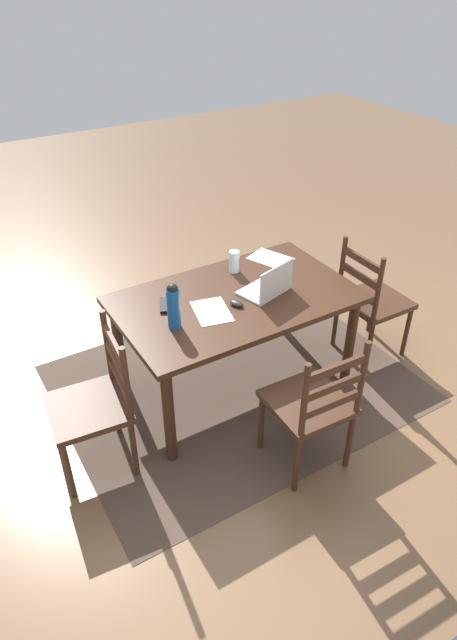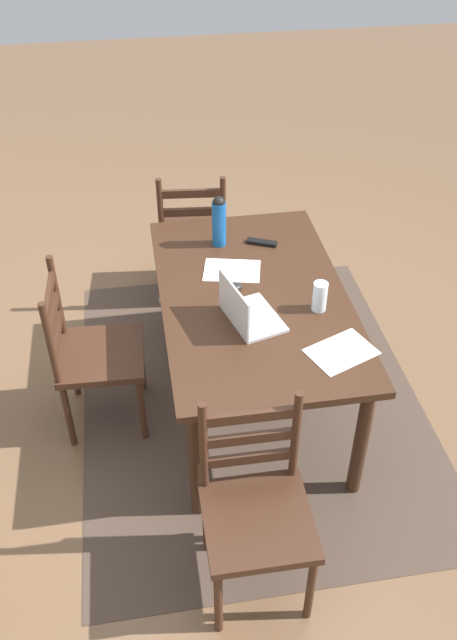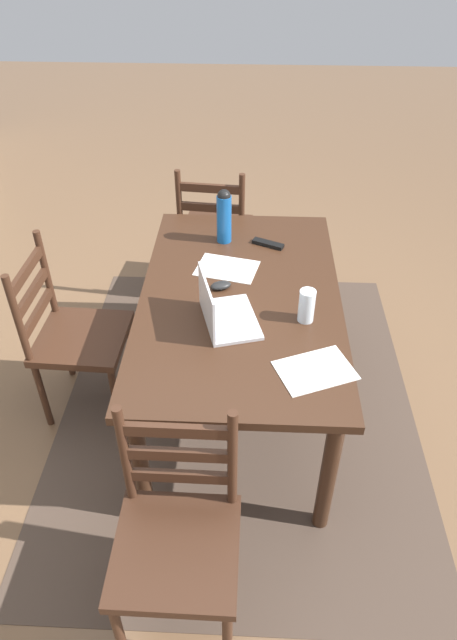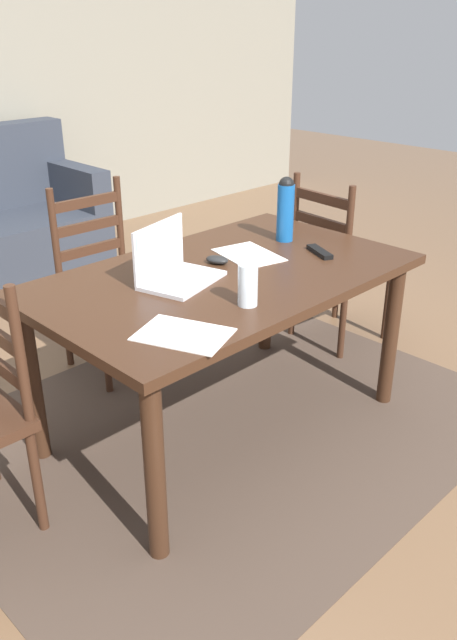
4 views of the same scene
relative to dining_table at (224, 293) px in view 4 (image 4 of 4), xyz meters
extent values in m
plane|color=brown|center=(0.00, 0.00, -0.66)|extent=(14.00, 14.00, 0.00)
cube|color=#47382D|center=(0.00, 0.00, -0.65)|extent=(2.41, 1.90, 0.01)
cube|color=#382114|center=(0.00, 0.00, 0.07)|extent=(1.56, 0.94, 0.04)
cylinder|color=#382114|center=(-0.70, -0.39, -0.30)|extent=(0.07, 0.07, 0.71)
cylinder|color=#382114|center=(0.70, -0.39, -0.30)|extent=(0.07, 0.07, 0.71)
cylinder|color=#382114|center=(-0.70, 0.39, -0.30)|extent=(0.07, 0.07, 0.71)
cylinder|color=#382114|center=(0.70, 0.39, -0.30)|extent=(0.07, 0.07, 0.71)
cube|color=#3D2316|center=(0.00, 0.80, -0.21)|extent=(0.46, 0.46, 0.04)
cylinder|color=#3D2316|center=(0.18, 0.60, -0.44)|extent=(0.04, 0.04, 0.43)
cylinder|color=#3D2316|center=(-0.20, 0.62, -0.44)|extent=(0.04, 0.04, 0.43)
cylinder|color=#3D2316|center=(0.20, 0.98, -0.44)|extent=(0.04, 0.04, 0.43)
cylinder|color=#3D2316|center=(-0.18, 1.00, -0.44)|extent=(0.04, 0.04, 0.43)
cylinder|color=#3D2316|center=(0.20, 0.99, 0.04)|extent=(0.04, 0.04, 0.50)
cylinder|color=#3D2316|center=(-0.18, 1.01, 0.04)|extent=(0.04, 0.04, 0.50)
cube|color=#3D2316|center=(0.01, 1.00, -0.06)|extent=(0.36, 0.04, 0.05)
cube|color=#3D2316|center=(0.01, 1.00, 0.07)|extent=(0.36, 0.04, 0.05)
cube|color=#3D2316|center=(0.01, 1.00, 0.19)|extent=(0.36, 0.04, 0.05)
cube|color=#3D2316|center=(1.11, 0.19, -0.21)|extent=(0.48, 0.48, 0.04)
cylinder|color=#3D2316|center=(1.32, 0.36, -0.44)|extent=(0.04, 0.04, 0.43)
cylinder|color=#3D2316|center=(1.28, -0.02, -0.44)|extent=(0.04, 0.04, 0.43)
cylinder|color=#3D2316|center=(0.94, 0.40, -0.44)|extent=(0.04, 0.04, 0.43)
cylinder|color=#3D2316|center=(0.90, 0.02, -0.44)|extent=(0.04, 0.04, 0.43)
cylinder|color=#3D2316|center=(0.93, 0.40, 0.04)|extent=(0.04, 0.04, 0.50)
cylinder|color=#3D2316|center=(0.89, 0.02, 0.04)|extent=(0.04, 0.04, 0.50)
cube|color=#3D2316|center=(0.91, 0.21, -0.06)|extent=(0.06, 0.36, 0.05)
cube|color=#3D2316|center=(0.91, 0.21, 0.07)|extent=(0.06, 0.36, 0.05)
cube|color=#3D2316|center=(0.91, 0.21, 0.19)|extent=(0.06, 0.36, 0.05)
cylinder|color=#3D2316|center=(-0.92, 0.00, -0.44)|extent=(0.04, 0.04, 0.43)
cylinder|color=#3D2316|center=(-0.91, 0.00, 0.04)|extent=(0.04, 0.04, 0.50)
cube|color=#2D333D|center=(0.86, 2.52, -0.11)|extent=(0.16, 0.80, 0.30)
cube|color=silver|center=(-0.19, 0.04, 0.10)|extent=(0.37, 0.30, 0.02)
cube|color=silver|center=(-0.22, 0.14, 0.21)|extent=(0.31, 0.09, 0.21)
cube|color=#A5CCEA|center=(-0.22, 0.13, 0.21)|extent=(0.29, 0.08, 0.19)
cylinder|color=#145199|center=(0.49, 0.10, 0.22)|extent=(0.08, 0.08, 0.26)
sphere|color=black|center=(0.49, 0.10, 0.35)|extent=(0.07, 0.07, 0.07)
cylinder|color=silver|center=(-0.17, -0.29, 0.17)|extent=(0.07, 0.07, 0.16)
ellipsoid|color=black|center=(0.05, 0.09, 0.11)|extent=(0.09, 0.11, 0.03)
cube|color=black|center=(0.46, -0.13, 0.10)|extent=(0.11, 0.17, 0.02)
cube|color=white|center=(0.22, 0.07, 0.09)|extent=(0.27, 0.34, 0.00)
cube|color=white|center=(-0.49, -0.31, 0.09)|extent=(0.31, 0.35, 0.00)
camera|label=1|loc=(1.61, 2.58, 1.98)|focal=30.76mm
camera|label=2|loc=(-2.64, 0.56, 2.12)|focal=37.43mm
camera|label=3|loc=(-2.11, -0.04, 1.64)|focal=31.26mm
camera|label=4|loc=(-1.70, -1.74, 1.02)|focal=35.81mm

